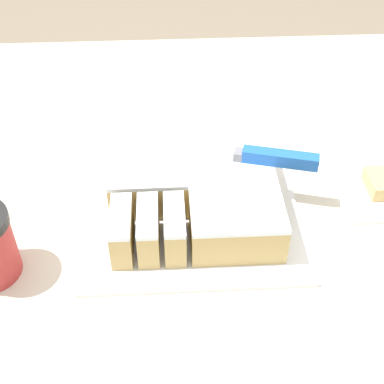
# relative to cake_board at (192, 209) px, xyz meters

# --- Properties ---
(countertop) EXTENTS (1.40, 1.10, 0.96)m
(countertop) POSITION_rel_cake_board_xyz_m (-0.01, 0.08, -0.48)
(countertop) COLOR beige
(countertop) RESTS_ON ground_plane
(cake_board) EXTENTS (0.35, 0.34, 0.01)m
(cake_board) POSITION_rel_cake_board_xyz_m (0.00, 0.00, 0.00)
(cake_board) COLOR white
(cake_board) RESTS_ON countertop
(cake) EXTENTS (0.27, 0.26, 0.07)m
(cake) POSITION_rel_cake_board_xyz_m (0.00, 0.00, 0.04)
(cake) COLOR tan
(cake) RESTS_ON cake_board
(knife) EXTENTS (0.30, 0.10, 0.02)m
(knife) POSITION_rel_cake_board_xyz_m (0.12, 0.03, 0.08)
(knife) COLOR silver
(knife) RESTS_ON cake
(paper_napkin) EXTENTS (0.16, 0.16, 0.01)m
(paper_napkin) POSITION_rel_cake_board_xyz_m (0.34, 0.03, 0.00)
(paper_napkin) COLOR white
(paper_napkin) RESTS_ON countertop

